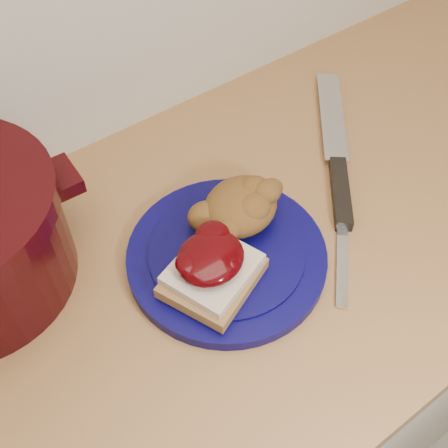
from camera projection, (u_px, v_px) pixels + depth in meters
base_cabinet at (210, 401)px, 1.11m from camera, size 4.00×0.60×0.86m
plate at (227, 256)px, 0.74m from camera, size 0.33×0.33×0.02m
sandwich at (212, 268)px, 0.69m from camera, size 0.14×0.13×0.06m
stuffing_mound at (241, 206)px, 0.75m from camera, size 0.13×0.12×0.05m
chef_knife at (338, 170)px, 0.84m from camera, size 0.24×0.29×0.02m
butter_knife at (342, 248)px, 0.76m from camera, size 0.14×0.14×0.00m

